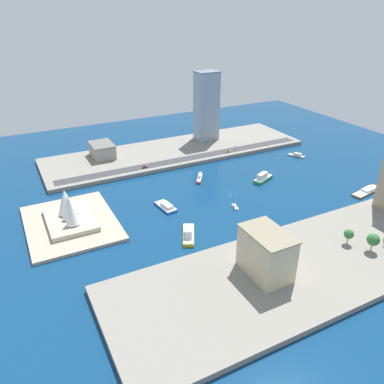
% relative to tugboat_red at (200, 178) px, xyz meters
% --- Properties ---
extents(ground_plane, '(440.00, 440.00, 0.00)m').
position_rel_tugboat_red_xyz_m(ground_plane, '(-30.47, -9.38, -1.54)').
color(ground_plane, navy).
extents(quay_west, '(70.00, 240.00, 3.21)m').
position_rel_tugboat_red_xyz_m(quay_west, '(-123.88, -9.38, 0.07)').
color(quay_west, gray).
rests_on(quay_west, ground_plane).
extents(quay_east, '(70.00, 240.00, 3.21)m').
position_rel_tugboat_red_xyz_m(quay_east, '(62.94, -9.38, 0.07)').
color(quay_east, gray).
rests_on(quay_east, ground_plane).
extents(peninsula_point, '(68.91, 53.81, 2.00)m').
position_rel_tugboat_red_xyz_m(peninsula_point, '(-22.22, 104.15, -0.54)').
color(peninsula_point, '#A89E89').
rests_on(peninsula_point, ground_plane).
extents(road_strip, '(10.54, 228.00, 0.15)m').
position_rel_tugboat_red_xyz_m(road_strip, '(38.12, -9.38, 1.75)').
color(road_strip, '#38383D').
rests_on(road_strip, quay_east).
extents(tugboat_red, '(15.66, 11.86, 4.25)m').
position_rel_tugboat_red_xyz_m(tugboat_red, '(0.00, 0.00, 0.00)').
color(tugboat_red, red).
rests_on(tugboat_red, ground_plane).
extents(yacht_sleek_gray, '(15.03, 10.52, 3.52)m').
position_rel_tugboat_red_xyz_m(yacht_sleek_gray, '(3.98, -102.31, -0.21)').
color(yacht_sleek_gray, '#999EA3').
rests_on(yacht_sleek_gray, ground_plane).
extents(catamaran_blue, '(20.34, 10.09, 3.88)m').
position_rel_tugboat_red_xyz_m(catamaran_blue, '(-30.18, 42.28, -0.11)').
color(catamaran_blue, blue).
rests_on(catamaran_blue, ground_plane).
extents(sailboat_small_white, '(8.55, 3.76, 11.59)m').
position_rel_tugboat_red_xyz_m(sailboat_small_white, '(-51.45, 0.10, -0.65)').
color(sailboat_small_white, white).
rests_on(sailboat_small_white, ground_plane).
extents(barge_flat_brown, '(11.82, 29.95, 3.09)m').
position_rel_tugboat_red_xyz_m(barge_flat_brown, '(-76.19, -99.48, -0.39)').
color(barge_flat_brown, brown).
rests_on(barge_flat_brown, ground_plane).
extents(ferry_green_doubledeck, '(13.53, 21.32, 6.78)m').
position_rel_tugboat_red_xyz_m(ferry_green_doubledeck, '(-24.20, -43.49, 0.89)').
color(ferry_green_doubledeck, '#2D8C4C').
rests_on(ferry_green_doubledeck, ground_plane).
extents(ferry_yellow_fast, '(23.51, 16.02, 7.10)m').
position_rel_tugboat_red_xyz_m(ferry_yellow_fast, '(-68.96, 44.58, 0.80)').
color(ferry_yellow_fast, yellow).
rests_on(ferry_yellow_fast, ground_plane).
extents(office_block_beige, '(27.71, 17.83, 23.87)m').
position_rel_tugboat_red_xyz_m(office_block_beige, '(-120.04, 27.48, 13.64)').
color(office_block_beige, '#C6B793').
rests_on(office_block_beige, quay_west).
extents(tower_tall_glass, '(16.16, 21.81, 65.37)m').
position_rel_tugboat_red_xyz_m(tower_tall_glass, '(78.52, -49.49, 34.39)').
color(tower_tall_glass, '#8C9EB2').
rests_on(tower_tall_glass, quay_east).
extents(carpark_squat_concrete, '(26.14, 18.81, 12.06)m').
position_rel_tugboat_red_xyz_m(carpark_squat_concrete, '(76.64, 56.21, 7.74)').
color(carpark_squat_concrete, gray).
rests_on(carpark_squat_concrete, quay_east).
extents(taxi_yellow_cab, '(1.90, 4.61, 1.51)m').
position_rel_tugboat_red_xyz_m(taxi_yellow_cab, '(34.93, -48.31, 2.57)').
color(taxi_yellow_cab, black).
rests_on(taxi_yellow_cab, road_strip).
extents(pickup_red, '(2.03, 4.83, 1.62)m').
position_rel_tugboat_red_xyz_m(pickup_red, '(35.35, 32.49, 2.62)').
color(pickup_red, black).
rests_on(pickup_red, road_strip).
extents(traffic_light_waterfront, '(0.36, 0.36, 6.50)m').
position_rel_tugboat_red_xyz_m(traffic_light_waterfront, '(31.89, -53.71, 6.02)').
color(traffic_light_waterfront, black).
rests_on(traffic_light_waterfront, quay_east).
extents(opera_landmark, '(39.62, 28.30, 22.15)m').
position_rel_tugboat_red_xyz_m(opera_landmark, '(-21.27, 104.15, 7.67)').
color(opera_landmark, '#BCAD93').
rests_on(opera_landmark, peninsula_point).
extents(park_tree_cluster, '(17.21, 12.43, 10.61)m').
position_rel_tugboat_red_xyz_m(park_tree_cluster, '(-127.64, -34.30, 8.52)').
color(park_tree_cluster, brown).
rests_on(park_tree_cluster, quay_west).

